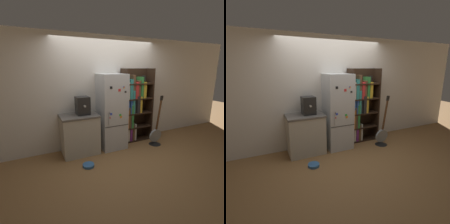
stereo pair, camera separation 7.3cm
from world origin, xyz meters
The scene contains 8 objects.
ground_plane centered at (0.00, 0.00, 0.00)m, with size 16.00×16.00×0.00m, color olive.
wall_back centered at (0.00, 0.47, 1.30)m, with size 8.00×0.05×2.60m.
refrigerator centered at (0.00, 0.17, 0.87)m, with size 0.59×0.59×1.75m.
bookshelf centered at (0.68, 0.31, 0.92)m, with size 0.80×0.34×1.86m.
kitchen_counter centered at (-0.78, 0.17, 0.44)m, with size 0.80×0.57×0.89m.
espresso_machine centered at (-0.68, 0.20, 1.08)m, with size 0.28×0.33×0.39m.
guitar centered at (1.04, -0.20, 0.18)m, with size 0.34×0.30×1.26m.
pet_bowl centered at (-0.80, -0.46, 0.03)m, with size 0.23×0.23×0.05m.
Camera 1 is at (-1.70, -3.41, 1.88)m, focal length 28.00 mm.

